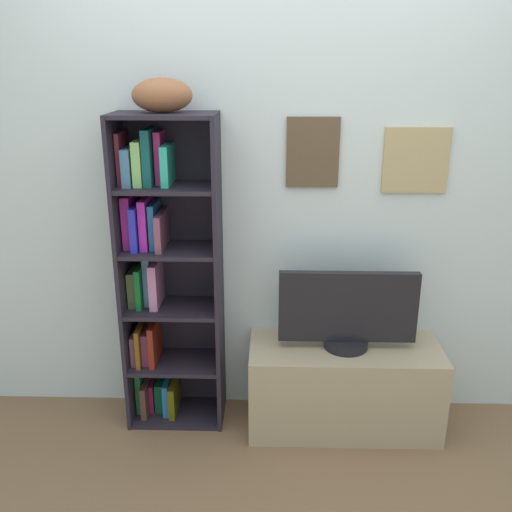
{
  "coord_description": "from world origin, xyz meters",
  "views": [
    {
      "loc": [
        -0.01,
        -1.65,
        1.82
      ],
      "look_at": [
        -0.08,
        0.85,
        0.96
      ],
      "focal_mm": 39.34,
      "sensor_mm": 36.0,
      "label": 1
    }
  ],
  "objects_px": {
    "football": "(162,95)",
    "television": "(348,312)",
    "tv_stand": "(343,386)",
    "bookshelf": "(162,274)"
  },
  "relations": [
    {
      "from": "bookshelf",
      "to": "tv_stand",
      "type": "distance_m",
      "value": 1.1
    },
    {
      "from": "bookshelf",
      "to": "football",
      "type": "height_order",
      "value": "football"
    },
    {
      "from": "football",
      "to": "television",
      "type": "distance_m",
      "value": 1.35
    },
    {
      "from": "television",
      "to": "bookshelf",
      "type": "bearing_deg",
      "value": 174.5
    },
    {
      "from": "football",
      "to": "television",
      "type": "height_order",
      "value": "football"
    },
    {
      "from": "tv_stand",
      "to": "television",
      "type": "bearing_deg",
      "value": 90.0
    },
    {
      "from": "football",
      "to": "tv_stand",
      "type": "xyz_separation_m",
      "value": [
        0.88,
        -0.06,
        -1.45
      ]
    },
    {
      "from": "tv_stand",
      "to": "television",
      "type": "distance_m",
      "value": 0.43
    },
    {
      "from": "tv_stand",
      "to": "football",
      "type": "bearing_deg",
      "value": 176.05
    },
    {
      "from": "football",
      "to": "television",
      "type": "xyz_separation_m",
      "value": [
        0.88,
        -0.06,
        -1.03
      ]
    }
  ]
}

